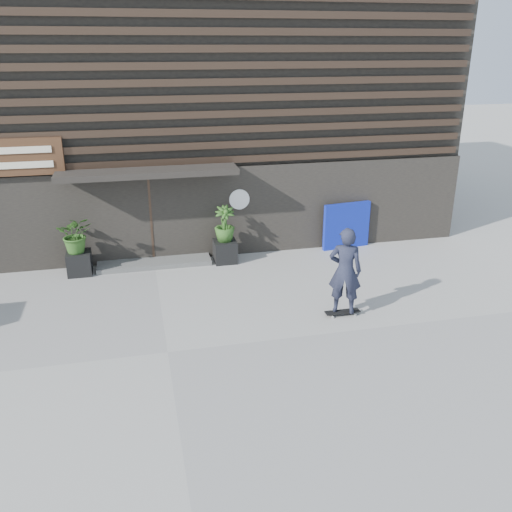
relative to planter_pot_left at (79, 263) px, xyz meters
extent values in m
plane|color=#999791|center=(1.90, -4.40, -0.30)|extent=(80.00, 80.00, 0.00)
cube|color=#4F4F4D|center=(1.90, 0.20, -0.24)|extent=(3.00, 0.80, 0.12)
cube|color=black|center=(0.00, 0.00, 0.00)|extent=(0.60, 0.60, 0.60)
imported|color=#2D591E|center=(0.00, 0.00, 0.78)|extent=(0.86, 0.75, 0.96)
cube|color=black|center=(3.80, 0.00, 0.00)|extent=(0.60, 0.60, 0.60)
imported|color=#2D591E|center=(3.80, 0.00, 0.78)|extent=(0.54, 0.54, 0.96)
cube|color=#0C1B9D|center=(7.40, 0.30, 0.37)|extent=(1.43, 0.31, 1.34)
cube|color=black|center=(1.90, 5.60, 3.70)|extent=(18.00, 10.00, 8.00)
cube|color=black|center=(1.90, 0.54, 0.95)|extent=(18.00, 0.12, 2.50)
cube|color=#38281E|center=(1.90, 0.48, 2.40)|extent=(17.60, 0.08, 0.18)
cube|color=#38281E|center=(1.90, 0.48, 2.79)|extent=(17.60, 0.08, 0.18)
cube|color=#38281E|center=(1.90, 0.48, 3.18)|extent=(17.60, 0.08, 0.18)
cube|color=#38281E|center=(1.90, 0.48, 3.58)|extent=(17.60, 0.08, 0.18)
cube|color=#38281E|center=(1.90, 0.48, 3.97)|extent=(17.60, 0.08, 0.18)
cube|color=#38281E|center=(1.90, 0.48, 4.36)|extent=(17.60, 0.08, 0.18)
cube|color=#38281E|center=(1.90, 0.48, 4.75)|extent=(17.60, 0.08, 0.18)
cube|color=#38281E|center=(1.90, 0.48, 5.15)|extent=(17.60, 0.08, 0.18)
cube|color=#38281E|center=(1.90, 0.48, 5.54)|extent=(17.60, 0.08, 0.18)
cube|color=#38281E|center=(1.90, 0.48, 5.93)|extent=(17.60, 0.08, 0.18)
cube|color=black|center=(1.90, 0.10, 2.25)|extent=(4.50, 1.00, 0.15)
cube|color=black|center=(1.90, 0.70, 0.85)|extent=(2.40, 0.30, 2.30)
cube|color=#38281E|center=(1.90, 0.52, 0.85)|extent=(0.06, 0.10, 2.30)
cube|color=#472B19|center=(-1.30, 0.40, 2.70)|extent=(2.40, 0.10, 0.90)
cube|color=beige|center=(-1.30, 0.33, 2.88)|extent=(1.90, 0.02, 0.16)
cube|color=beige|center=(-1.30, 0.33, 2.52)|extent=(1.90, 0.02, 0.16)
cylinder|color=white|center=(4.30, 0.46, 1.30)|extent=(0.56, 0.03, 0.56)
cube|color=black|center=(5.76, -3.70, -0.21)|extent=(0.78, 0.20, 0.02)
cylinder|color=#A6A6A1|center=(5.50, -3.80, -0.27)|extent=(0.06, 0.03, 0.06)
cylinder|color=#B5B6B0|center=(5.50, -3.60, -0.27)|extent=(0.06, 0.03, 0.06)
cylinder|color=#B3B3AE|center=(6.02, -3.80, -0.27)|extent=(0.06, 0.03, 0.06)
cylinder|color=#ADAEA9|center=(6.02, -3.60, -0.27)|extent=(0.06, 0.03, 0.06)
imported|color=#1A1D2E|center=(5.76, -3.70, 0.76)|extent=(0.83, 0.70, 1.92)
camera|label=1|loc=(1.52, -13.68, 5.25)|focal=38.29mm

